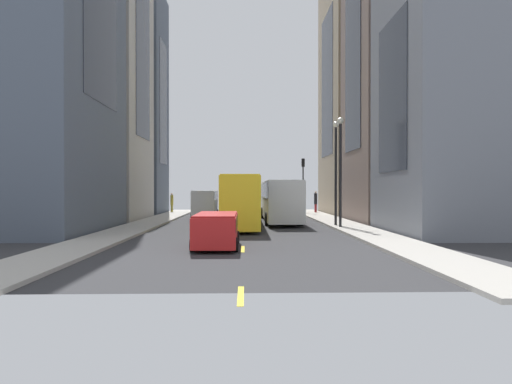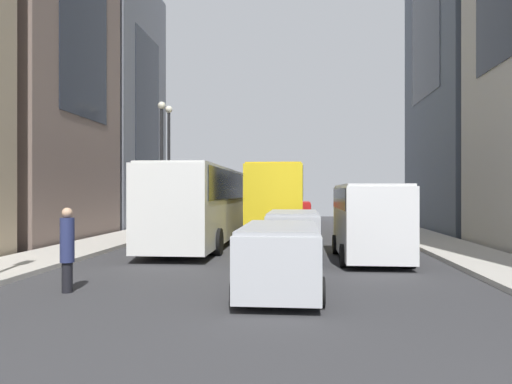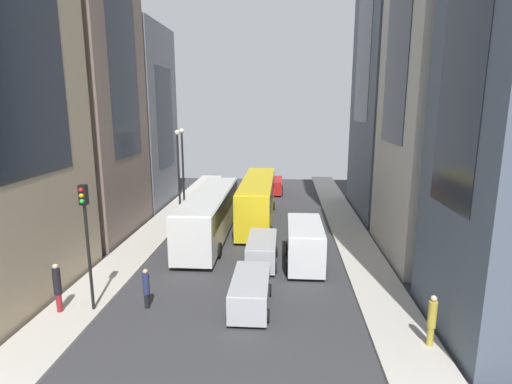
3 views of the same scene
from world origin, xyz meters
name	(u,v)px [view 2 (image 2 of 3)]	position (x,y,z in m)	size (l,w,h in m)	color
ground_plane	(275,236)	(0.00, 0.00, 0.00)	(41.45, 41.45, 0.00)	#333335
sidewalk_west	(139,234)	(-7.38, 0.00, 0.07)	(2.68, 44.00, 0.15)	#B2ADA3
sidewalk_east	(418,236)	(7.38, 0.00, 0.07)	(2.68, 44.00, 0.15)	#B2ADA3
lane_stripe_1	(250,280)	(0.00, -12.60, 0.01)	(0.16, 2.00, 0.01)	yellow
lane_stripe_2	(270,245)	(0.00, -4.20, 0.01)	(0.16, 2.00, 0.01)	yellow
lane_stripe_3	(278,230)	(0.00, 4.20, 0.01)	(0.16, 2.00, 0.01)	yellow
lane_stripe_4	(283,221)	(0.00, 12.60, 0.01)	(0.16, 2.00, 0.01)	yellow
lane_stripe_5	(286,216)	(0.00, 21.00, 0.01)	(0.16, 2.00, 0.01)	yellow
building_west_2	(98,104)	(-12.42, 6.24, 8.36)	(7.05, 8.83, 16.72)	slate
city_bus_white	(205,199)	(-2.96, -3.74, 2.01)	(2.81, 12.99, 3.35)	silver
streetcar_yellow	(279,196)	(0.20, 0.69, 2.12)	(2.70, 12.56, 3.59)	yellow
delivery_van_white	(369,216)	(3.67, -8.54, 1.51)	(2.25, 5.16, 2.58)	white
car_silver_0	(280,253)	(0.85, -14.08, 0.92)	(1.90, 4.10, 1.57)	#B7BABF
car_red_1	(298,210)	(1.22, 12.00, 0.93)	(2.06, 4.49, 1.57)	red
car_silver_2	(293,231)	(1.09, -8.59, 0.98)	(1.87, 4.15, 1.66)	#B7BABF
pedestrian_crossing_near	(67,247)	(-4.07, -14.44, 1.05)	(0.32, 0.32, 1.97)	black
streetlamp_near	(169,154)	(-6.54, 2.97, 4.65)	(0.44, 0.44, 7.38)	black
streetlamp_far	(162,152)	(-6.54, 1.49, 4.63)	(0.44, 0.44, 7.35)	black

